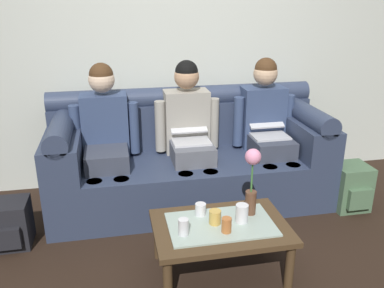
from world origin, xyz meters
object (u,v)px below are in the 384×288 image
Objects in this scene: backpack_left at (9,224)px; cup_far_center at (242,213)px; person_left at (105,134)px; flower_vase at (252,177)px; cup_near_right at (201,209)px; cup_far_right at (226,225)px; coffee_table at (221,231)px; backpack_right at (350,187)px; person_right at (266,124)px; couch at (189,160)px; cup_near_left at (215,217)px; person_middle at (189,129)px; cup_far_left at (183,227)px.

cup_far_center is at bearing -21.34° from backpack_left.
person_left reaches higher than flower_vase.
flower_vase is 0.40m from cup_near_right.
cup_far_right is (-0.13, -0.09, -0.01)m from cup_far_center.
coffee_table is 1.88× the size of flower_vase.
person_right is at bearing 144.49° from backpack_right.
couch is at bearing 0.29° from person_left.
coffee_table is at bearing -123.12° from person_right.
person_left is 13.45× the size of cup_near_left.
cup_near_right is at bearing -96.25° from couch.
cup_far_center is at bearing -52.14° from person_left.
cup_far_right is at bearing -139.64° from flower_vase.
cup_far_left is (-0.25, -1.14, -0.24)m from person_middle.
flower_vase is 0.55m from cup_far_left.
person_middle is at bearing 102.85° from flower_vase.
cup_far_right is (0.01, -1.16, -0.24)m from person_middle.
cup_far_left is (-0.95, -1.14, -0.24)m from person_right.
coffee_table is at bearing -52.16° from cup_near_right.
backpack_right is at bearing 24.21° from cup_far_left.
flower_vase is 1.78m from backpack_left.
cup_far_right is 0.24× the size of backpack_right.
backpack_left is at bearing 162.52° from flower_vase.
cup_far_right reaches higher than cup_near_left.
person_middle is 1.46m from backpack_right.
person_right is at bearing 50.25° from cup_far_left.
person_middle is 1.00m from flower_vase.
person_left is 1.00× the size of person_middle.
cup_far_left reaches higher than cup_far_right.
person_right is 1.37m from cup_far_right.
cup_near_right reaches higher than backpack_right.
backpack_left is at bearing -161.86° from person_middle.
cup_far_right is 0.28× the size of backpack_left.
person_left is 0.99m from backpack_left.
person_right reaches higher than coffee_table.
cup_far_right is at bearing -120.61° from person_right.
couch reaches higher than flower_vase.
cup_near_left is at bearing 165.93° from coffee_table.
couch is 0.75m from person_right.
couch is at bearing 102.80° from flower_vase.
person_left reaches higher than cup_far_right.
cup_near_left is 0.11m from cup_far_right.
backpack_left is at bearing 156.92° from coffee_table.
person_right reaches higher than backpack_right.
person_right is 1.23m from cup_far_center.
cup_far_left is at bearing -163.34° from coffee_table.
person_middle reaches higher than backpack_right.
backpack_right is at bearing 19.31° from cup_near_right.
person_middle is 1.19m from cup_far_right.
flower_vase reaches higher than cup_near_right.
coffee_table reaches higher than backpack_left.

